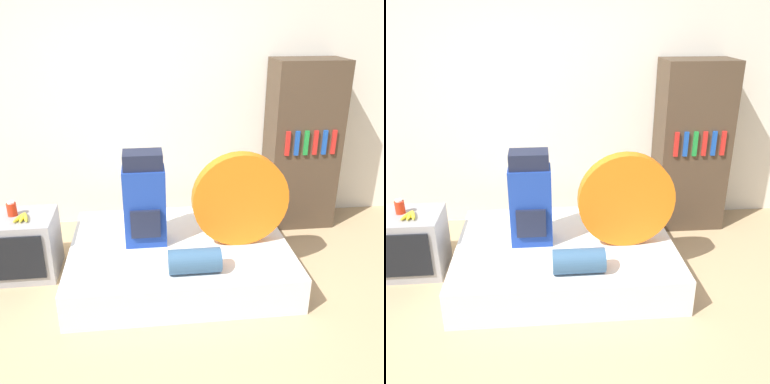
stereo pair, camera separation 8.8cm
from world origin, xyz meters
TOP-DOWN VIEW (x-y plane):
  - ground_plane at (0.00, 0.00)m, footprint 16.00×16.00m
  - wall_back at (0.00, 1.95)m, footprint 8.00×0.05m
  - bed at (0.11, 0.83)m, footprint 1.81×1.36m
  - backpack at (-0.17, 0.86)m, footprint 0.34×0.26m
  - tent_bag at (0.60, 0.77)m, footprint 0.78×0.12m
  - sleeping_roll at (0.18, 0.36)m, footprint 0.39×0.19m
  - television at (-1.23, 0.98)m, footprint 0.61×0.47m
  - canister at (-1.26, 1.02)m, footprint 0.08×0.08m
  - banana_bunch at (-1.16, 0.94)m, footprint 0.13×0.18m
  - bookshelf at (1.44, 1.68)m, footprint 0.69×0.46m

SIDE VIEW (x-z plane):
  - ground_plane at x=0.00m, z-range 0.00..0.00m
  - bed at x=0.11m, z-range 0.00..0.30m
  - television at x=-1.23m, z-range 0.00..0.53m
  - sleeping_roll at x=0.18m, z-range 0.30..0.49m
  - banana_bunch at x=-1.16m, z-range 0.53..0.57m
  - canister at x=-1.26m, z-range 0.53..0.65m
  - backpack at x=-0.17m, z-range 0.29..1.08m
  - tent_bag at x=0.60m, z-range 0.30..1.09m
  - bookshelf at x=1.44m, z-range 0.00..1.69m
  - wall_back at x=0.00m, z-range 0.00..2.60m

